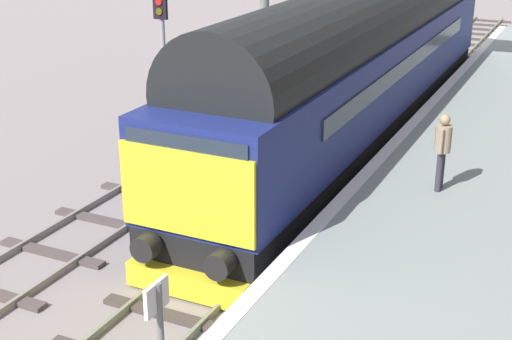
{
  "coord_description": "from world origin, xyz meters",
  "views": [
    {
      "loc": [
        6.1,
        -13.55,
        6.91
      ],
      "look_at": [
        0.2,
        -1.23,
        1.67
      ],
      "focal_mm": 51.33,
      "sensor_mm": 36.0,
      "label": 1
    }
  ],
  "objects_px": {
    "diesel_locomotive": "(363,57)",
    "waiting_passenger": "(443,145)",
    "signal_post_mid": "(162,31)",
    "platform_number_sign": "(160,332)"
  },
  "relations": [
    {
      "from": "diesel_locomotive",
      "to": "waiting_passenger",
      "type": "relative_size",
      "value": 12.2
    },
    {
      "from": "signal_post_mid",
      "to": "waiting_passenger",
      "type": "height_order",
      "value": "signal_post_mid"
    },
    {
      "from": "platform_number_sign",
      "to": "diesel_locomotive",
      "type": "bearing_deg",
      "value": 98.56
    },
    {
      "from": "signal_post_mid",
      "to": "platform_number_sign",
      "type": "relative_size",
      "value": 2.48
    },
    {
      "from": "signal_post_mid",
      "to": "platform_number_sign",
      "type": "bearing_deg",
      "value": -57.81
    },
    {
      "from": "platform_number_sign",
      "to": "waiting_passenger",
      "type": "xyz_separation_m",
      "value": [
        1.33,
        8.66,
        -0.27
      ]
    },
    {
      "from": "platform_number_sign",
      "to": "waiting_passenger",
      "type": "relative_size",
      "value": 1.15
    },
    {
      "from": "signal_post_mid",
      "to": "waiting_passenger",
      "type": "distance_m",
      "value": 9.75
    },
    {
      "from": "platform_number_sign",
      "to": "waiting_passenger",
      "type": "bearing_deg",
      "value": 81.29
    },
    {
      "from": "diesel_locomotive",
      "to": "platform_number_sign",
      "type": "bearing_deg",
      "value": -81.44
    }
  ]
}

